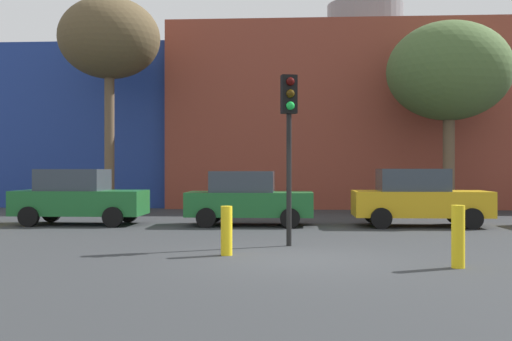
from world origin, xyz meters
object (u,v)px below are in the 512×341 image
object	(u,v)px
parked_car_1	(79,197)
bollard_yellow_0	(227,231)
traffic_light_island	(289,120)
parked_car_3	(418,198)
bare_tree_1	(109,40)
bollard_yellow_1	(458,237)
parked_car_2	(248,198)
bare_tree_0	(449,72)

from	to	relation	value
parked_car_1	bollard_yellow_0	size ratio (longest dim) A/B	4.04
traffic_light_island	parked_car_3	bearing A→B (deg)	128.91
bare_tree_1	bollard_yellow_1	xyz separation A→B (m)	(10.47, -13.33, -6.49)
parked_car_2	bollard_yellow_1	world-z (taller)	parked_car_2
bare_tree_0	parked_car_2	bearing A→B (deg)	-145.44
traffic_light_island	bare_tree_1	distance (m)	13.33
parked_car_3	bollard_yellow_1	distance (m)	8.30
parked_car_2	bollard_yellow_1	bearing A→B (deg)	-61.69
bollard_yellow_0	bollard_yellow_1	size ratio (longest dim) A/B	0.90
parked_car_3	bollard_yellow_0	bearing A→B (deg)	-127.65
traffic_light_island	bollard_yellow_0	bearing A→B (deg)	-51.77
parked_car_3	bollard_yellow_0	distance (m)	8.68
parked_car_2	parked_car_3	size ratio (longest dim) A/B	0.96
bare_tree_1	bare_tree_0	bearing A→B (deg)	0.62
parked_car_1	bollard_yellow_1	bearing A→B (deg)	-39.64
bollard_yellow_0	parked_car_2	bearing A→B (deg)	90.52
bare_tree_0	bollard_yellow_1	distance (m)	14.74
bare_tree_1	traffic_light_island	bearing A→B (deg)	-54.38
parked_car_1	bare_tree_0	distance (m)	14.89
parked_car_1	bollard_yellow_1	xyz separation A→B (m)	(9.95, -8.25, -0.32)
parked_car_2	bollard_yellow_1	distance (m)	9.37
parked_car_2	bare_tree_0	distance (m)	10.39
parked_car_3	bare_tree_0	distance (m)	7.41
bare_tree_0	bollard_yellow_0	size ratio (longest dim) A/B	7.44
bare_tree_1	bollard_yellow_0	bearing A→B (deg)	-62.99
bare_tree_1	bollard_yellow_0	distance (m)	14.92
parked_car_2	bollard_yellow_0	bearing A→B (deg)	-89.48
traffic_light_island	bollard_yellow_1	size ratio (longest dim) A/B	3.50
parked_car_2	traffic_light_island	world-z (taller)	traffic_light_island
bare_tree_1	bollard_yellow_1	size ratio (longest dim) A/B	7.69
parked_car_2	bollard_yellow_1	size ratio (longest dim) A/B	3.50
bare_tree_1	bollard_yellow_1	world-z (taller)	bare_tree_1
parked_car_2	bare_tree_1	bearing A→B (deg)	139.88
parked_car_1	bare_tree_0	xyz separation A→B (m)	(13.11, 5.23, 4.75)
traffic_light_island	bollard_yellow_1	distance (m)	4.93
bollard_yellow_0	bare_tree_0	bearing A→B (deg)	58.09
parked_car_1	bare_tree_1	world-z (taller)	bare_tree_1
parked_car_2	bollard_yellow_0	size ratio (longest dim) A/B	3.90
parked_car_1	bollard_yellow_1	distance (m)	12.93
bollard_yellow_0	parked_car_1	bearing A→B (deg)	129.06
parked_car_3	bare_tree_1	world-z (taller)	bare_tree_1
bollard_yellow_1	bollard_yellow_0	bearing A→B (deg)	162.52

